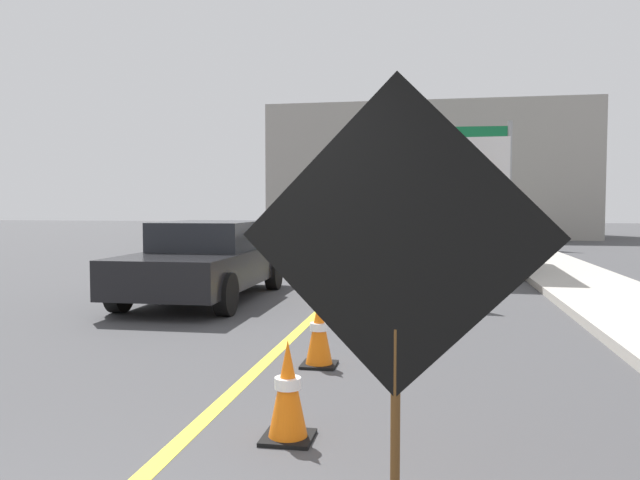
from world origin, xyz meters
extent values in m
cube|color=yellow|center=(0.00, 6.00, 0.00)|extent=(0.14, 36.00, 0.01)
cylinder|color=#593819|center=(1.57, 1.56, 0.53)|extent=(0.05, 0.05, 1.05)
cube|color=orange|center=(1.57, 1.56, 1.52)|extent=(1.55, 0.17, 1.56)
cube|color=black|center=(1.56, 1.54, 1.52)|extent=(1.63, 0.16, 1.63)
cube|color=black|center=(1.57, 1.58, 1.52)|extent=(0.28, 0.03, 0.52)
cube|color=orange|center=(0.87, 9.61, 0.23)|extent=(1.26, 1.89, 0.45)
cylinder|color=#4C4C4C|center=(0.87, 9.61, 1.10)|extent=(0.10, 0.10, 1.30)
cube|color=black|center=(0.87, 9.61, 2.23)|extent=(1.60, 0.22, 0.95)
sphere|color=yellow|center=(1.42, 9.61, 2.23)|extent=(0.09, 0.09, 0.09)
sphere|color=yellow|center=(1.12, 9.64, 2.23)|extent=(0.09, 0.09, 0.09)
sphere|color=yellow|center=(0.82, 9.66, 2.23)|extent=(0.09, 0.09, 0.09)
sphere|color=yellow|center=(0.52, 9.69, 2.23)|extent=(0.09, 0.09, 0.09)
sphere|color=yellow|center=(0.35, 9.71, 2.41)|extent=(0.09, 0.09, 0.09)
sphere|color=yellow|center=(0.35, 9.71, 2.04)|extent=(0.09, 0.09, 0.09)
cube|color=black|center=(2.38, 15.64, 0.57)|extent=(1.83, 6.99, 0.25)
cube|color=silver|center=(2.48, 18.13, 1.65)|extent=(2.31, 2.03, 1.90)
cube|color=silver|center=(2.34, 14.58, 1.92)|extent=(2.41, 4.80, 2.44)
cylinder|color=black|center=(1.41, 18.03, 0.45)|extent=(0.32, 0.91, 0.90)
cylinder|color=black|center=(3.53, 17.95, 0.45)|extent=(0.32, 0.91, 0.90)
cylinder|color=black|center=(1.23, 13.60, 0.45)|extent=(0.32, 0.91, 0.90)
cylinder|color=black|center=(3.36, 13.51, 0.45)|extent=(0.32, 0.91, 0.90)
cube|color=black|center=(-2.20, 8.83, 0.58)|extent=(1.86, 4.58, 0.60)
cube|color=black|center=(-2.20, 9.06, 1.13)|extent=(1.62, 2.07, 0.50)
cylinder|color=black|center=(-1.32, 7.34, 0.33)|extent=(0.23, 0.66, 0.66)
cylinder|color=black|center=(-3.05, 7.32, 0.33)|extent=(0.23, 0.66, 0.66)
cylinder|color=black|center=(-1.35, 10.34, 0.33)|extent=(0.23, 0.66, 0.66)
cylinder|color=black|center=(-3.08, 10.32, 0.33)|extent=(0.23, 0.66, 0.66)
cylinder|color=gray|center=(4.73, 24.07, 2.50)|extent=(0.18, 0.18, 5.00)
cube|color=#0F6033|center=(3.33, 23.98, 4.15)|extent=(2.60, 0.21, 1.30)
cube|color=white|center=(3.33, 24.02, 4.15)|extent=(1.82, 0.11, 0.18)
cube|color=gray|center=(1.50, 33.22, 3.40)|extent=(16.36, 7.86, 6.80)
cube|color=black|center=(0.74, 2.67, 0.01)|extent=(0.36, 0.36, 0.03)
cone|color=orange|center=(0.74, 2.67, 0.38)|extent=(0.28, 0.28, 0.69)
cylinder|color=white|center=(0.74, 2.67, 0.41)|extent=(0.19, 0.19, 0.08)
cube|color=black|center=(0.60, 4.70, 0.01)|extent=(0.36, 0.36, 0.03)
cone|color=orange|center=(0.60, 4.70, 0.38)|extent=(0.28, 0.28, 0.70)
cylinder|color=white|center=(0.60, 4.70, 0.42)|extent=(0.19, 0.19, 0.08)
cube|color=black|center=(0.57, 7.29, 0.01)|extent=(0.36, 0.36, 0.03)
cone|color=#EA5B0C|center=(0.57, 7.29, 0.31)|extent=(0.28, 0.28, 0.57)
cylinder|color=white|center=(0.57, 7.29, 0.34)|extent=(0.19, 0.19, 0.08)
camera|label=1|loc=(1.74, -1.57, 1.67)|focal=34.88mm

